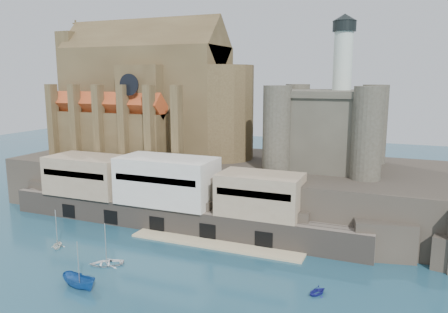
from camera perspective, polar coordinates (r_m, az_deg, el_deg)
ground at (r=60.41m, az=-10.24°, el=-16.91°), size 300.00×300.00×0.00m
promontory at (r=92.17m, az=2.89°, el=-3.85°), size 100.00×36.00×10.00m
quay at (r=81.63m, az=-7.66°, el=-4.98°), size 70.00×12.00×13.05m
church at (r=102.20m, az=-9.38°, el=7.19°), size 47.00×25.93×30.51m
castle_keep at (r=87.48m, az=13.46°, el=4.03°), size 21.20×21.20×29.30m
boat_2 at (r=63.36m, az=-18.32°, el=-15.93°), size 2.54×2.50×5.74m
boat_4 at (r=77.90m, az=-20.89°, el=-11.04°), size 3.06×2.57×3.04m
boat_6 at (r=69.15m, az=-15.08°, el=-13.46°), size 2.72×3.59×5.00m
boat_7 at (r=59.97m, az=12.05°, el=-17.19°), size 2.95×2.59×2.92m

